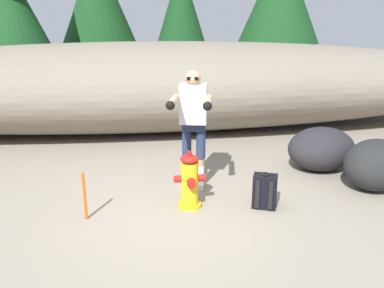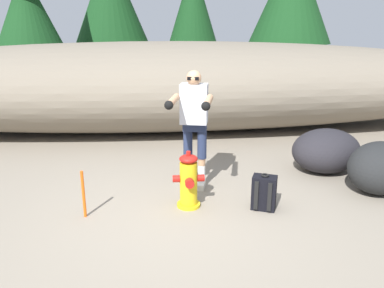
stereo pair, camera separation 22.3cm
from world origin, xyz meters
name	(u,v)px [view 2 (the right image)]	position (x,y,z in m)	size (l,w,h in m)	color
ground_plane	(174,220)	(0.00, 0.00, -0.02)	(56.00, 56.00, 0.04)	gray
dirt_embankment	(165,86)	(0.00, 4.25, 0.95)	(16.60, 3.20, 1.90)	#756B5B
fire_hydrant	(189,182)	(0.21, 0.32, 0.34)	(0.40, 0.35, 0.75)	gold
utility_worker	(194,115)	(0.33, 0.87, 1.08)	(0.65, 1.03, 1.69)	beige
spare_backpack	(264,193)	(1.16, 0.17, 0.22)	(0.35, 0.35, 0.47)	black
boulder_large	(326,151)	(2.48, 1.38, 0.34)	(1.11, 0.92, 0.69)	#252328
boulder_mid	(381,168)	(2.89, 0.52, 0.36)	(0.96, 0.81, 0.73)	black
survey_stake	(84,194)	(-1.08, 0.15, 0.30)	(0.04, 0.04, 0.60)	#E55914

